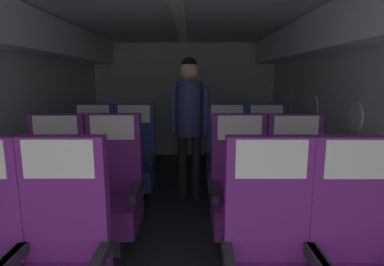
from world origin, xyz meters
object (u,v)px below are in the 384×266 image
object	(u,v)px
seat_c_left_window	(94,163)
seat_c_right_window	(228,163)
seat_b_left_window	(57,196)
seat_b_right_window	(240,195)
seat_c_right_aisle	(267,163)
flight_attendant	(190,114)
seat_c_left_aisle	(135,163)
seat_b_right_aisle	(296,196)
seat_b_left_aisle	(113,195)

from	to	relation	value
seat_c_left_window	seat_c_right_window	size ratio (longest dim) A/B	1.00
seat_b_left_window	seat_b_right_window	distance (m)	1.50
seat_c_right_aisle	flight_attendant	world-z (taller)	flight_attendant
seat_c_left_window	seat_c_right_aisle	world-z (taller)	same
seat_c_left_aisle	seat_c_left_window	bearing A→B (deg)	179.98
seat_b_right_aisle	seat_c_left_aisle	xyz separation A→B (m)	(-1.50, 0.98, 0.00)
seat_b_left_window	seat_c_right_aisle	distance (m)	2.17
seat_c_left_aisle	seat_c_right_window	xyz separation A→B (m)	(1.05, -0.00, 0.00)
seat_c_left_aisle	seat_c_right_window	bearing A→B (deg)	-0.26
seat_b_left_aisle	flight_attendant	distance (m)	1.33
seat_b_left_window	flight_attendant	size ratio (longest dim) A/B	0.69
seat_c_left_aisle	flight_attendant	world-z (taller)	flight_attendant
seat_b_right_aisle	seat_c_right_window	bearing A→B (deg)	114.75
seat_b_right_aisle	seat_c_right_window	world-z (taller)	same
seat_b_right_window	seat_c_left_aisle	size ratio (longest dim) A/B	1.00
seat_b_left_aisle	seat_c_left_window	bearing A→B (deg)	115.73
seat_c_right_window	seat_c_left_aisle	bearing A→B (deg)	179.74
seat_c_left_aisle	seat_b_left_window	bearing A→B (deg)	-115.20
seat_b_left_aisle	seat_c_right_window	distance (m)	1.41
seat_c_left_window	seat_b_left_window	bearing A→B (deg)	-89.92
seat_b_right_window	seat_c_left_aisle	xyz separation A→B (m)	(-1.04, 0.96, 0.00)
seat_b_left_aisle	seat_c_right_aisle	bearing A→B (deg)	32.35
seat_b_left_window	seat_c_left_window	distance (m)	0.97
seat_b_right_window	seat_c_left_window	distance (m)	1.78
seat_b_right_window	flight_attendant	bearing A→B (deg)	111.69
seat_b_right_aisle	seat_b_left_window	bearing A→B (deg)	179.76
seat_b_left_aisle	seat_c_right_aisle	size ratio (longest dim) A/B	1.00
seat_c_right_window	flight_attendant	bearing A→B (deg)	167.17
seat_c_left_window	seat_b_left_aisle	bearing A→B (deg)	-64.27
seat_b_right_aisle	flight_attendant	bearing A→B (deg)	129.21
seat_c_right_window	flight_attendant	size ratio (longest dim) A/B	0.69
seat_c_left_aisle	flight_attendant	bearing A→B (deg)	8.37
seat_c_left_window	seat_b_right_window	bearing A→B (deg)	-32.62
seat_b_left_window	seat_b_left_aisle	distance (m)	0.46
flight_attendant	seat_c_right_window	bearing A→B (deg)	-15.72
seat_b_right_aisle	seat_c_right_aisle	bearing A→B (deg)	90.39
seat_b_left_window	seat_c_left_aisle	distance (m)	1.07
seat_b_left_aisle	seat_c_left_window	world-z (taller)	same
seat_b_right_window	seat_c_left_window	bearing A→B (deg)	147.38
seat_b_left_aisle	seat_c_left_aisle	size ratio (longest dim) A/B	1.00
seat_b_right_aisle	seat_c_left_window	xyz separation A→B (m)	(-1.96, 0.98, 0.00)
seat_b_right_aisle	seat_b_right_window	xyz separation A→B (m)	(-0.45, 0.02, 0.00)
seat_b_left_window	seat_b_left_aisle	world-z (taller)	same
seat_c_left_window	flight_attendant	world-z (taller)	flight_attendant
seat_b_right_window	seat_c_right_window	bearing A→B (deg)	89.66
seat_b_left_window	seat_c_left_aisle	xyz separation A→B (m)	(0.46, 0.97, 0.00)
seat_b_left_aisle	seat_b_right_window	world-z (taller)	same
seat_c_left_window	flight_attendant	bearing A→B (deg)	4.84
seat_b_right_aisle	seat_c_right_aisle	distance (m)	0.97
seat_c_right_aisle	seat_c_left_aisle	bearing A→B (deg)	179.67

